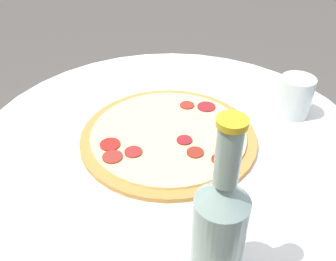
{
  "coord_description": "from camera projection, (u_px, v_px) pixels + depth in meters",
  "views": [
    {
      "loc": [
        -0.46,
        0.45,
        1.23
      ],
      "look_at": [
        0.0,
        0.01,
        0.76
      ],
      "focal_mm": 40.0,
      "sensor_mm": 36.0,
      "label": 1
    }
  ],
  "objects": [
    {
      "name": "drinking_glass",
      "position": [
        295.0,
        96.0,
        0.85
      ],
      "size": [
        0.08,
        0.08,
        0.09
      ],
      "color": "silver",
      "rests_on": "table"
    },
    {
      "name": "table",
      "position": [
        171.0,
        193.0,
        0.91
      ],
      "size": [
        0.85,
        0.85,
        0.74
      ],
      "color": "silver",
      "rests_on": "ground_plane"
    },
    {
      "name": "pizza",
      "position": [
        168.0,
        135.0,
        0.8
      ],
      "size": [
        0.38,
        0.38,
        0.02
      ],
      "color": "#B77F3D",
      "rests_on": "table"
    },
    {
      "name": "beer_bottle",
      "position": [
        219.0,
        226.0,
        0.48
      ],
      "size": [
        0.07,
        0.07,
        0.27
      ],
      "color": "gray",
      "rests_on": "table"
    }
  ]
}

